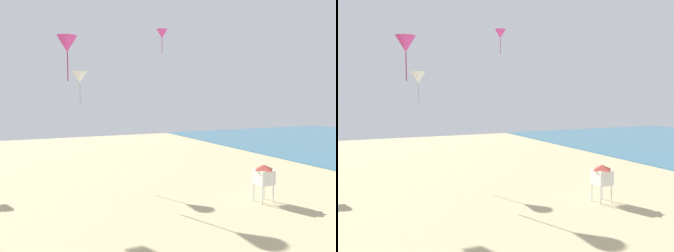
{
  "view_description": "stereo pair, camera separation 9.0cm",
  "coord_description": "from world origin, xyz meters",
  "views": [
    {
      "loc": [
        -6.28,
        -1.22,
        7.07
      ],
      "look_at": [
        2.64,
        18.16,
        5.27
      ],
      "focal_mm": 36.52,
      "sensor_mm": 36.0,
      "label": 1
    },
    {
      "loc": [
        -6.2,
        -1.26,
        7.07
      ],
      "look_at": [
        2.64,
        18.16,
        5.27
      ],
      "focal_mm": 36.52,
      "sensor_mm": 36.0,
      "label": 2
    }
  ],
  "objects": [
    {
      "name": "kite_magenta_delta",
      "position": [
        4.46,
        23.21,
        11.92
      ],
      "size": [
        0.82,
        0.82,
        1.86
      ],
      "color": "#DB3D9E"
    },
    {
      "name": "kite_white_delta",
      "position": [
        -0.52,
        30.42,
        8.85
      ],
      "size": [
        1.3,
        1.3,
        2.96
      ],
      "color": "white"
    },
    {
      "name": "lifeguard_stand",
      "position": [
        9.06,
        16.65,
        1.84
      ],
      "size": [
        1.1,
        1.1,
        2.55
      ],
      "rotation": [
        0.0,
        0.0,
        -0.03
      ],
      "color": "white",
      "rests_on": "ground"
    },
    {
      "name": "kite_magenta_delta_2",
      "position": [
        -1.8,
        28.8,
        11.53
      ],
      "size": [
        1.68,
        1.68,
        3.81
      ],
      "color": "#DB3D9E"
    }
  ]
}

